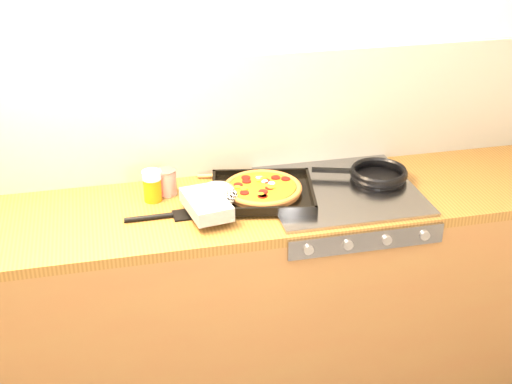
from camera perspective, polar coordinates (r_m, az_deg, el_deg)
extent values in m
plane|color=beige|center=(2.89, -3.39, 7.91)|extent=(3.20, 0.00, 3.20)
cube|color=white|center=(2.92, -3.30, 5.98)|extent=(3.20, 0.02, 0.50)
cube|color=brown|center=(3.01, -1.96, -8.89)|extent=(3.20, 0.60, 0.86)
cube|color=brown|center=(2.77, -2.11, -1.32)|extent=(3.20, 0.60, 0.04)
cube|color=gray|center=(2.65, 8.79, -3.83)|extent=(0.60, 0.03, 0.08)
cylinder|color=#A5A5AA|center=(2.57, 4.22, -4.61)|extent=(0.04, 0.02, 0.04)
cylinder|color=#A5A5AA|center=(2.61, 7.37, -4.20)|extent=(0.04, 0.02, 0.04)
cylinder|color=#A5A5AA|center=(2.66, 10.42, -3.78)|extent=(0.04, 0.02, 0.04)
cylinder|color=#A5A5AA|center=(2.72, 13.33, -3.38)|extent=(0.04, 0.02, 0.04)
cube|color=gray|center=(2.87, 6.74, 0.09)|extent=(0.60, 0.56, 0.02)
cube|color=black|center=(2.79, 0.53, -0.13)|extent=(0.45, 0.41, 0.01)
cube|color=black|center=(2.93, 0.36, 1.63)|extent=(0.39, 0.08, 0.02)
cube|color=black|center=(2.64, 0.72, -1.45)|extent=(0.39, 0.08, 0.02)
cube|color=black|center=(2.80, 4.44, 0.25)|extent=(0.07, 0.34, 0.02)
cube|color=black|center=(2.78, -3.41, 0.10)|extent=(0.07, 0.34, 0.02)
cylinder|color=#AF6332|center=(2.78, 0.53, 0.15)|extent=(0.34, 0.34, 0.02)
torus|color=#AF6332|center=(2.78, 0.53, 0.34)|extent=(0.36, 0.36, 0.02)
cylinder|color=orange|center=(2.78, 0.53, 0.37)|extent=(0.30, 0.30, 0.01)
cylinder|color=maroon|center=(2.76, 1.10, 0.37)|extent=(0.04, 0.04, 0.00)
cylinder|color=maroon|center=(2.84, -0.82, 1.16)|extent=(0.04, 0.04, 0.00)
cylinder|color=maroon|center=(2.70, 0.50, -0.33)|extent=(0.04, 0.04, 0.00)
cylinder|color=maroon|center=(2.78, -1.44, 0.58)|extent=(0.04, 0.04, 0.00)
cylinder|color=maroon|center=(2.84, 1.58, 1.16)|extent=(0.04, 0.04, 0.00)
cylinder|color=maroon|center=(2.81, 0.76, 0.89)|extent=(0.04, 0.04, 0.00)
cylinder|color=maroon|center=(2.72, -0.93, -0.07)|extent=(0.04, 0.04, 0.00)
cylinder|color=maroon|center=(2.83, 2.38, 1.06)|extent=(0.04, 0.04, 0.00)
cylinder|color=maroon|center=(2.70, 0.55, -0.30)|extent=(0.04, 0.04, 0.00)
cylinder|color=maroon|center=(2.73, 0.57, 0.02)|extent=(0.04, 0.04, 0.00)
cylinder|color=maroon|center=(2.81, -0.76, 0.86)|extent=(0.04, 0.04, 0.00)
ellipsoid|color=#C79212|center=(2.76, -1.03, 0.35)|extent=(0.03, 0.03, 0.01)
ellipsoid|color=#C79212|center=(2.76, -1.50, 0.40)|extent=(0.03, 0.03, 0.01)
ellipsoid|color=#C79212|center=(2.82, 0.31, 0.94)|extent=(0.03, 0.03, 0.01)
ellipsoid|color=#C79212|center=(2.85, 0.19, 1.27)|extent=(0.03, 0.03, 0.01)
ellipsoid|color=#C79212|center=(2.71, 0.35, -0.16)|extent=(0.03, 0.03, 0.01)
ellipsoid|color=#C79212|center=(2.76, 1.25, 0.36)|extent=(0.03, 0.03, 0.01)
ellipsoid|color=#C79212|center=(2.78, 1.00, 0.52)|extent=(0.03, 0.03, 0.01)
ellipsoid|color=#C79212|center=(2.75, -0.95, 0.25)|extent=(0.03, 0.03, 0.01)
ellipsoid|color=#C79212|center=(2.84, 0.58, 1.14)|extent=(0.03, 0.03, 0.01)
ellipsoid|color=silver|center=(2.85, 0.26, 1.19)|extent=(0.03, 0.03, 0.01)
ellipsoid|color=silver|center=(2.81, 0.70, 0.86)|extent=(0.03, 0.03, 0.01)
ellipsoid|color=silver|center=(2.80, 1.25, 0.72)|extent=(0.03, 0.03, 0.01)
cube|color=black|center=(2.65, -4.00, -0.98)|extent=(0.18, 0.26, 0.05)
ellipsoid|color=black|center=(2.74, -3.13, 0.09)|extent=(0.16, 0.16, 0.06)
cylinder|color=black|center=(2.67, -2.40, -0.66)|extent=(0.10, 0.11, 0.05)
cylinder|color=black|center=(2.97, 9.76, 1.14)|extent=(0.27, 0.27, 0.01)
torus|color=black|center=(2.96, 9.79, 1.52)|extent=(0.30, 0.30, 0.02)
cube|color=black|center=(2.94, 6.14, 1.73)|extent=(0.17, 0.07, 0.02)
cylinder|color=#AE0E10|center=(2.83, -7.14, 0.78)|extent=(0.09, 0.09, 0.10)
cylinder|color=#B2B2B7|center=(2.81, -7.20, 1.71)|extent=(0.09, 0.09, 0.01)
cylinder|color=#B2B2B7|center=(2.85, -7.08, -0.14)|extent=(0.09, 0.09, 0.01)
cylinder|color=orange|center=(2.80, -8.28, 0.20)|extent=(0.08, 0.08, 0.09)
cylinder|color=silver|center=(2.77, -8.36, 1.35)|extent=(0.08, 0.08, 0.03)
cylinder|color=#A37445|center=(2.97, -2.18, 1.32)|extent=(0.26, 0.06, 0.02)
ellipsoid|color=#A37445|center=(2.97, 0.53, 1.36)|extent=(0.07, 0.05, 0.02)
cube|color=black|center=(2.69, -5.59, -1.81)|extent=(0.10, 0.09, 0.01)
cylinder|color=black|center=(2.67, -8.59, -2.04)|extent=(0.18, 0.02, 0.02)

